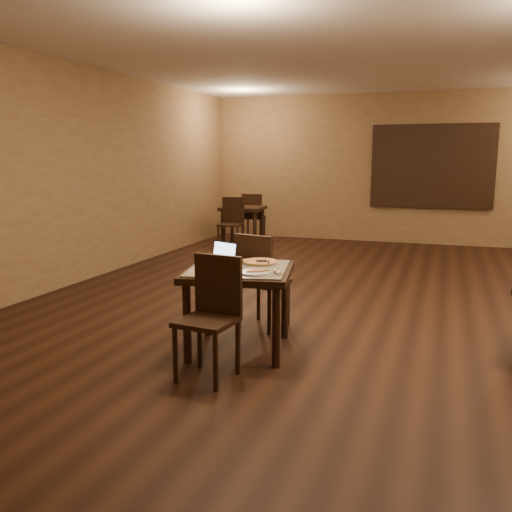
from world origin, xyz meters
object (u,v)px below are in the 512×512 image
at_px(laptop, 222,259).
at_px(other_table_b, 243,213).
at_px(chair_main_far, 259,276).
at_px(other_table_b_chair_near, 232,220).
at_px(other_table_b_chair_far, 253,214).
at_px(chair_main_near, 212,309).
at_px(pizza_pan, 260,263).
at_px(tiled_table, 239,279).

relative_size(laptop, other_table_b, 0.39).
height_order(chair_main_far, other_table_b, chair_main_far).
height_order(other_table_b, other_table_b_chair_near, other_table_b_chair_near).
bearing_deg(other_table_b_chair_near, chair_main_far, -70.28).
bearing_deg(other_table_b_chair_far, chair_main_near, 101.71).
relative_size(chair_main_near, other_table_b_chair_near, 0.98).
bearing_deg(chair_main_near, other_table_b_chair_far, 113.37).
height_order(pizza_pan, other_table_b_chair_near, other_table_b_chair_near).
bearing_deg(chair_main_near, tiled_table, 97.14).
bearing_deg(other_table_b_chair_far, other_table_b_chair_near, 83.82).
distance_m(other_table_b, other_table_b_chair_far, 0.58).
bearing_deg(other_table_b_chair_far, laptop, 101.80).
height_order(chair_main_far, other_table_b_chair_far, same).
relative_size(chair_main_near, other_table_b, 1.10).
distance_m(laptop, other_table_b_chair_far, 6.42).
bearing_deg(chair_main_far, tiled_table, 106.04).
bearing_deg(pizza_pan, chair_main_near, -97.37).
distance_m(other_table_b, other_table_b_chair_near, 0.58).
xyz_separation_m(chair_main_far, laptop, (-0.18, -0.52, 0.26)).
bearing_deg(pizza_pan, other_table_b_chair_far, 110.30).
relative_size(laptop, other_table_b_chair_far, 0.35).
bearing_deg(laptop, other_table_b_chair_far, 127.94).
bearing_deg(tiled_table, chair_main_near, -100.09).
bearing_deg(laptop, other_table_b, 129.67).
xyz_separation_m(chair_main_near, other_table_b_chair_far, (-2.10, 6.84, 0.01)).
bearing_deg(other_table_b_chair_near, pizza_pan, -70.63).
bearing_deg(other_table_b, pizza_pan, -73.05).
bearing_deg(other_table_b_chair_far, tiled_table, 103.22).
bearing_deg(other_table_b_chair_far, pizza_pan, 104.93).
height_order(chair_main_near, other_table_b_chair_near, other_table_b_chair_near).
relative_size(tiled_table, other_table_b_chair_near, 1.10).
distance_m(chair_main_far, pizza_pan, 0.45).
distance_m(tiled_table, other_table_b_chair_near, 5.50).
relative_size(tiled_table, chair_main_far, 1.10).
relative_size(other_table_b_chair_near, other_table_b_chair_far, 1.00).
height_order(other_table_b, other_table_b_chair_far, other_table_b_chair_far).
xyz_separation_m(tiled_table, other_table_b, (-2.10, 5.65, -0.03)).
relative_size(tiled_table, other_table_b, 1.22).
distance_m(tiled_table, pizza_pan, 0.29).
bearing_deg(chair_main_near, pizza_pan, 88.91).
height_order(other_table_b_chair_near, other_table_b_chair_far, same).
bearing_deg(pizza_pan, chair_main_far, 110.54).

